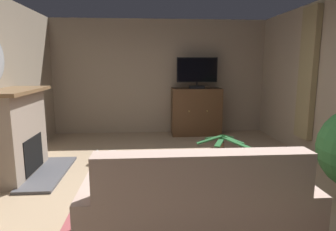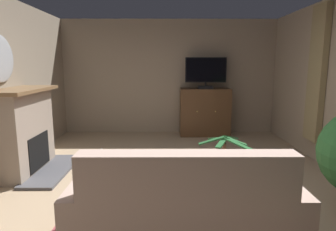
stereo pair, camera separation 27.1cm
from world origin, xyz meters
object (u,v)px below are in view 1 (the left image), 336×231
fireplace (17,135)px  potted_plant_tall_palm_by_window (222,159)px  coffee_table (166,165)px  tv_remote (170,158)px  tv_cabinet (196,112)px  cat (110,156)px  sofa_floral (196,214)px  folded_newspaper (177,160)px  television (197,72)px

fireplace → potted_plant_tall_palm_by_window: fireplace is taller
potted_plant_tall_palm_by_window → coffee_table: bearing=-142.6°
tv_remote → potted_plant_tall_palm_by_window: (0.85, 0.64, -0.24)m
potted_plant_tall_palm_by_window → fireplace: bearing=178.2°
fireplace → tv_cabinet: size_ratio=1.24×
tv_cabinet → tv_remote: 3.21m
tv_remote → cat: (-0.92, 1.20, -0.34)m
coffee_table → sofa_floral: 1.13m
tv_cabinet → cat: bearing=-133.2°
tv_remote → folded_newspaper: (0.08, -0.06, -0.01)m
television → folded_newspaper: bearing=-104.1°
fireplace → television: bearing=37.0°
tv_cabinet → folded_newspaper: 3.25m
tv_remote → folded_newspaper: size_ratio=0.57×
tv_cabinet → sofa_floral: 4.33m
folded_newspaper → sofa_floral: (0.05, -1.11, -0.12)m
tv_remote → coffee_table: bearing=114.2°
sofa_floral → potted_plant_tall_palm_by_window: sofa_floral is taller
television → sofa_floral: television is taller
sofa_floral → coffee_table: bearing=100.0°
tv_remote → television: bearing=-32.4°
tv_cabinet → television: bearing=-90.0°
potted_plant_tall_palm_by_window → television: bearing=89.7°
television → cat: bearing=-134.0°
fireplace → sofa_floral: (2.32, -1.91, -0.30)m
coffee_table → tv_cabinet: bearing=73.7°
tv_remote → folded_newspaper: 0.10m
fireplace → cat: (1.27, 0.46, -0.50)m
folded_newspaper → cat: folded_newspaper is taller
cat → potted_plant_tall_palm_by_window: bearing=-17.5°
folded_newspaper → sofa_floral: 1.12m
sofa_floral → potted_plant_tall_palm_by_window: 1.95m
cat → folded_newspaper: bearing=-51.4°
television → potted_plant_tall_palm_by_window: television is taller
fireplace → tv_cabinet: bearing=37.7°
coffee_table → tv_remote: 0.11m
folded_newspaper → television: bearing=67.6°
television → tv_remote: (-0.86, -3.04, -1.01)m
fireplace → cat: bearing=19.8°
coffee_table → tv_remote: (0.07, 0.06, 0.07)m
television → potted_plant_tall_palm_by_window: bearing=-90.3°
fireplace → tv_remote: (2.19, -0.74, -0.16)m
coffee_table → cat: coffee_table is taller
television → coffee_table: television is taller
cat → fireplace: bearing=-160.2°
television → tv_remote: bearing=-105.8°
coffee_table → tv_remote: tv_remote is taller
television → tv_remote: size_ratio=5.45×
folded_newspaper → tv_cabinet: bearing=67.9°
coffee_table → sofa_floral: sofa_floral is taller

